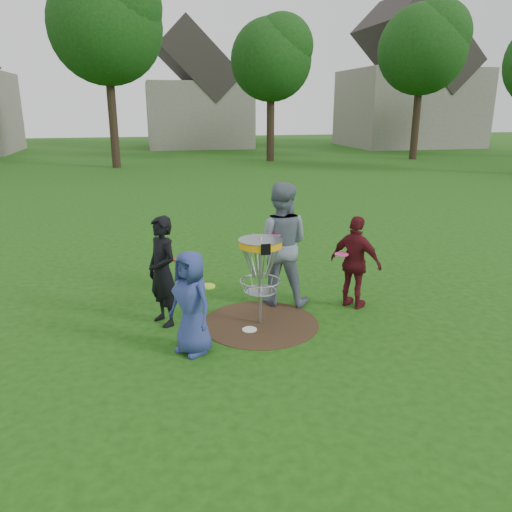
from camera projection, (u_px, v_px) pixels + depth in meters
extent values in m
plane|color=#19470F|center=(260.00, 323.00, 7.69)|extent=(100.00, 100.00, 0.00)
cylinder|color=#47331E|center=(260.00, 323.00, 7.69)|extent=(1.80, 1.80, 0.01)
imported|color=navy|center=(191.00, 303.00, 6.61)|extent=(0.78, 0.83, 1.43)
imported|color=black|center=(162.00, 271.00, 7.47)|extent=(0.64, 0.73, 1.68)
imported|color=slate|center=(280.00, 244.00, 8.23)|extent=(1.21, 1.09, 2.06)
imported|color=#59141B|center=(356.00, 263.00, 8.12)|extent=(0.85, 0.94, 1.54)
cylinder|color=white|center=(250.00, 330.00, 7.45)|extent=(0.22, 0.22, 0.02)
cylinder|color=#9EA0A5|center=(260.00, 281.00, 7.49)|extent=(0.05, 0.05, 1.38)
cylinder|color=#FFA60D|center=(260.00, 244.00, 7.32)|extent=(0.64, 0.64, 0.10)
cylinder|color=#9EA0A5|center=(260.00, 240.00, 7.30)|extent=(0.66, 0.66, 0.01)
cube|color=black|center=(266.00, 249.00, 7.02)|extent=(0.14, 0.02, 0.16)
torus|color=#9EA0A5|center=(260.00, 281.00, 7.49)|extent=(0.62, 0.62, 0.02)
torus|color=#9EA0A5|center=(260.00, 291.00, 7.53)|extent=(0.50, 0.50, 0.02)
cylinder|color=#9EA0A5|center=(260.00, 291.00, 7.54)|extent=(0.44, 0.44, 0.01)
cylinder|color=#BEF31B|center=(207.00, 286.00, 6.75)|extent=(0.22, 0.22, 0.02)
cylinder|color=red|center=(180.00, 259.00, 7.41)|extent=(0.22, 0.22, 0.02)
cylinder|color=#F4408A|center=(275.00, 234.00, 7.91)|extent=(0.22, 0.22, 0.02)
cylinder|color=#FD4297|center=(342.00, 254.00, 7.96)|extent=(0.22, 0.22, 0.02)
cylinder|color=#38281C|center=(113.00, 124.00, 26.47)|extent=(0.46, 0.46, 4.62)
sphere|color=#164211|center=(106.00, 27.00, 25.10)|extent=(5.72, 5.72, 5.72)
cylinder|color=#38281C|center=(270.00, 129.00, 29.89)|extent=(0.46, 0.46, 3.78)
sphere|color=#164211|center=(271.00, 60.00, 28.77)|extent=(4.68, 4.68, 4.68)
cylinder|color=#38281C|center=(416.00, 125.00, 30.78)|extent=(0.46, 0.46, 4.20)
sphere|color=#164211|center=(422.00, 50.00, 29.54)|extent=(5.20, 5.20, 5.20)
cube|color=gray|center=(198.00, 115.00, 40.29)|extent=(8.00, 7.00, 5.00)
cube|color=#2D2826|center=(196.00, 63.00, 39.15)|extent=(6.11, 7.14, 6.11)
cube|color=gray|center=(409.00, 109.00, 40.92)|extent=(10.00, 8.00, 6.00)
cube|color=#2D2826|center=(414.00, 46.00, 39.53)|extent=(7.64, 8.16, 7.64)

